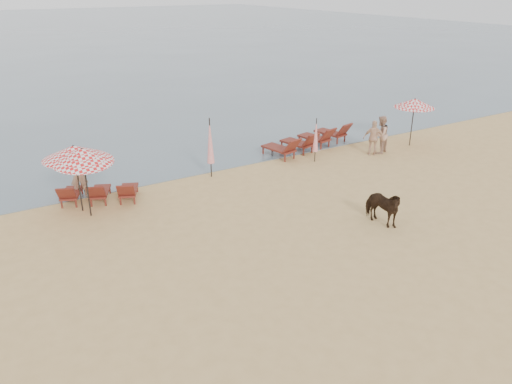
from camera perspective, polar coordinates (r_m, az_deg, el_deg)
ground at (r=13.37m, az=11.35°, el=-11.62°), size 120.00×120.00×0.00m
sea at (r=88.55m, az=-26.99°, el=15.84°), size 160.00×140.00×0.06m
lounger_cluster_left at (r=19.01m, az=-17.50°, el=0.02°), size 3.06×2.49×0.58m
lounger_cluster_right at (r=24.07m, az=6.16°, el=6.00°), size 4.76×2.79×0.71m
umbrella_open_left_a at (r=17.89m, az=-20.08°, el=4.30°), size 2.13×2.13×2.42m
umbrella_open_left_b at (r=17.37m, az=-19.21°, el=3.99°), size 2.00×2.04×2.55m
umbrella_open_right at (r=25.28m, az=17.68°, el=9.66°), size 1.92×1.92×2.34m
umbrella_closed_left at (r=20.25m, az=-5.26°, el=5.81°), size 0.30×0.30×2.49m
umbrella_closed_right at (r=22.19m, az=6.86°, el=6.46°), size 0.24×0.24×1.99m
cow at (r=16.90m, az=14.18°, el=-1.66°), size 0.91×1.60×1.27m
beachgoer_left at (r=19.52m, az=-19.63°, el=1.78°), size 0.67×0.48×1.72m
beachgoer_right_a at (r=24.02m, az=14.07°, el=6.38°), size 1.05×0.94×1.78m
beachgoer_right_b at (r=23.68m, az=13.30°, el=6.03°), size 1.00×0.89×1.63m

